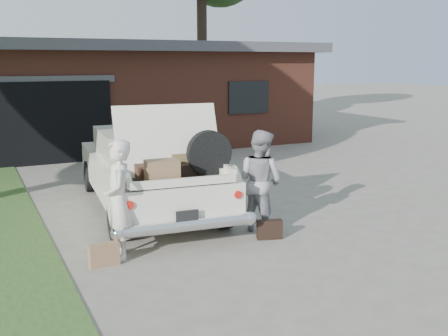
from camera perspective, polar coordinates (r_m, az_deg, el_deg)
name	(u,v)px	position (r m, az deg, el deg)	size (l,w,h in m)	color
ground	(242,248)	(7.87, 1.95, -8.66)	(90.00, 90.00, 0.00)	gray
house	(110,92)	(18.56, -12.35, 8.07)	(12.80, 7.80, 3.30)	brown
sedan	(148,169)	(9.84, -8.23, -0.12)	(2.43, 5.24, 2.05)	silver
woman_left	(119,200)	(7.40, -11.39, -3.42)	(0.61, 0.40, 1.68)	silver
woman_right	(260,181)	(8.47, 3.98, -1.39)	(0.80, 0.63, 1.65)	gray
suitcase_left	(104,255)	(7.34, -12.92, -9.20)	(0.41, 0.13, 0.31)	#936C4B
suitcase_right	(270,229)	(8.22, 4.98, -6.69)	(0.39, 0.12, 0.30)	black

